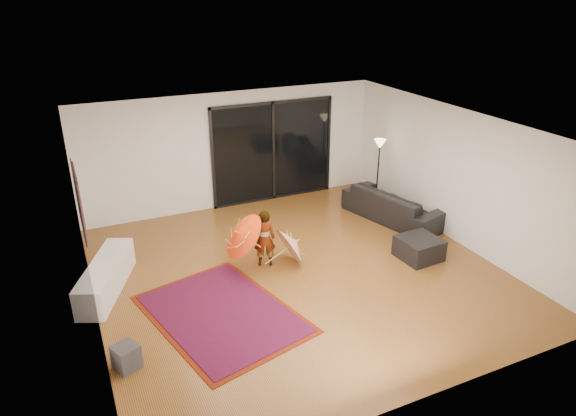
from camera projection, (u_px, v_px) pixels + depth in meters
floor at (298, 272)px, 9.44m from camera, size 7.00×7.00×0.00m
ceiling at (299, 129)px, 8.36m from camera, size 7.00×7.00×0.00m
wall_back at (232, 150)px, 11.82m from camera, size 7.00×0.00×7.00m
wall_front at (428, 312)px, 5.99m from camera, size 7.00×0.00×7.00m
wall_left at (85, 244)px, 7.56m from camera, size 0.00×7.00×7.00m
wall_right at (456, 176)px, 10.24m from camera, size 0.00×7.00×7.00m
sliding_door at (273, 151)px, 12.23m from camera, size 3.06×0.07×2.40m
painting at (79, 201)px, 8.29m from camera, size 0.04×1.28×1.08m
media_console at (106, 277)px, 8.79m from camera, size 1.20×1.92×0.53m
speaker at (126, 357)px, 7.03m from camera, size 0.41×0.41×0.36m
persian_rug at (222, 314)px, 8.23m from camera, size 2.54×3.12×0.02m
sofa at (394, 205)px, 11.44m from camera, size 1.50×2.52×0.69m
ottoman at (419, 248)px, 9.85m from camera, size 0.78×0.78×0.42m
floor_lamp at (379, 154)px, 11.88m from camera, size 0.27×0.27×1.60m
child at (264, 238)px, 9.47m from camera, size 0.47×0.39×1.12m
parasol_orange at (237, 236)px, 9.15m from camera, size 0.72×0.90×0.90m
parasol_white at (297, 238)px, 9.60m from camera, size 0.54×0.80×0.90m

